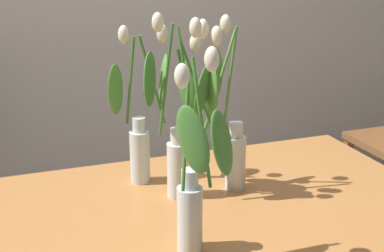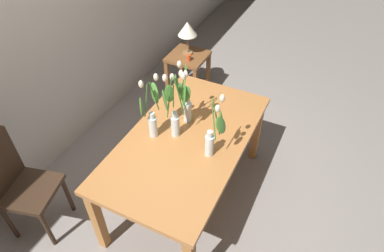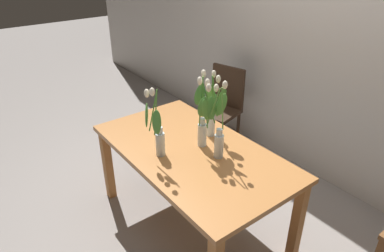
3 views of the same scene
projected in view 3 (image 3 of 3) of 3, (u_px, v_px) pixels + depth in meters
ground_plane at (192, 222)px, 2.95m from camera, size 18.00×18.00×0.00m
room_wall_rear at (323, 39)px, 3.10m from camera, size 9.00×0.10×2.70m
dining_table at (192, 159)px, 2.64m from camera, size 1.60×0.90×0.74m
tulip_vase_0 at (157, 134)px, 2.43m from camera, size 0.18×0.16×0.55m
tulip_vase_1 at (204, 117)px, 2.52m from camera, size 0.25×0.20×0.59m
tulip_vase_2 at (212, 114)px, 2.70m from camera, size 0.22×0.11×0.54m
tulip_vase_3 at (217, 132)px, 2.43m from camera, size 0.18×0.19×0.57m
dining_chair at (222, 104)px, 3.84m from camera, size 0.49×0.49×0.93m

